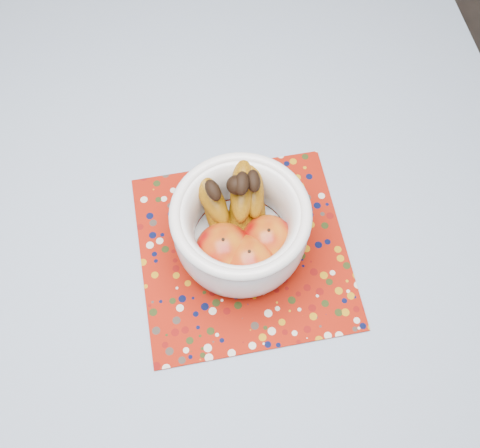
# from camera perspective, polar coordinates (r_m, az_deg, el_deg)

# --- Properties ---
(table) EXTENTS (1.20, 1.20, 0.75)m
(table) POSITION_cam_1_polar(r_m,az_deg,el_deg) (1.06, -5.99, -2.04)
(table) COLOR brown
(table) RESTS_ON ground
(tablecloth) EXTENTS (1.32, 1.32, 0.01)m
(tablecloth) POSITION_cam_1_polar(r_m,az_deg,el_deg) (0.99, -6.43, -0.11)
(tablecloth) COLOR #607EA0
(tablecloth) RESTS_ON table
(placemat) EXTENTS (0.35, 0.35, 0.00)m
(placemat) POSITION_cam_1_polar(r_m,az_deg,el_deg) (0.95, 0.33, -2.75)
(placemat) COLOR maroon
(placemat) RESTS_ON tablecloth
(fruit_bowl) EXTENTS (0.22, 0.22, 0.17)m
(fruit_bowl) POSITION_cam_1_polar(r_m,az_deg,el_deg) (0.89, -0.02, -0.10)
(fruit_bowl) COLOR white
(fruit_bowl) RESTS_ON placemat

